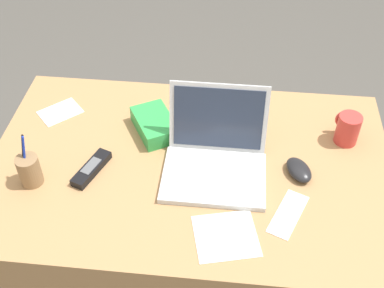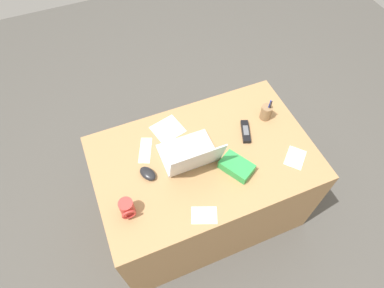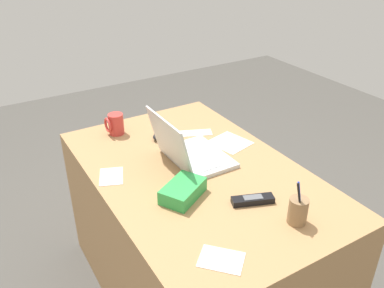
{
  "view_description": "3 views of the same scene",
  "coord_description": "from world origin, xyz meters",
  "px_view_note": "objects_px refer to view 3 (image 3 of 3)",
  "views": [
    {
      "loc": [
        0.12,
        -1.09,
        1.84
      ],
      "look_at": [
        0.01,
        0.0,
        0.8
      ],
      "focal_mm": 46.8,
      "sensor_mm": 36.0,
      "label": 1
    },
    {
      "loc": [
        0.44,
        0.9,
        2.31
      ],
      "look_at": [
        0.05,
        -0.06,
        0.79
      ],
      "focal_mm": 30.73,
      "sensor_mm": 36.0,
      "label": 2
    },
    {
      "loc": [
        -1.23,
        0.76,
        1.64
      ],
      "look_at": [
        0.08,
        -0.03,
        0.8
      ],
      "focal_mm": 37.98,
      "sensor_mm": 36.0,
      "label": 3
    }
  ],
  "objects_px": {
    "laptop": "(189,152)",
    "snack_bag": "(183,191)",
    "computer_mouse": "(162,135)",
    "cordless_phone": "(253,200)",
    "pen_holder": "(298,211)",
    "coffee_mug_white": "(115,124)"
  },
  "relations": [
    {
      "from": "computer_mouse",
      "to": "cordless_phone",
      "type": "distance_m",
      "value": 0.63
    },
    {
      "from": "coffee_mug_white",
      "to": "cordless_phone",
      "type": "distance_m",
      "value": 0.82
    },
    {
      "from": "laptop",
      "to": "computer_mouse",
      "type": "xyz_separation_m",
      "value": [
        0.26,
        0.0,
        -0.03
      ]
    },
    {
      "from": "laptop",
      "to": "pen_holder",
      "type": "xyz_separation_m",
      "value": [
        -0.54,
        -0.11,
        0.0
      ]
    },
    {
      "from": "laptop",
      "to": "snack_bag",
      "type": "xyz_separation_m",
      "value": [
        -0.21,
        0.15,
        -0.02
      ]
    },
    {
      "from": "computer_mouse",
      "to": "coffee_mug_white",
      "type": "xyz_separation_m",
      "value": [
        0.16,
        0.17,
        0.03
      ]
    },
    {
      "from": "computer_mouse",
      "to": "pen_holder",
      "type": "distance_m",
      "value": 0.81
    },
    {
      "from": "pen_holder",
      "to": "snack_bag",
      "type": "relative_size",
      "value": 0.97
    },
    {
      "from": "coffee_mug_white",
      "to": "snack_bag",
      "type": "xyz_separation_m",
      "value": [
        -0.63,
        -0.02,
        -0.02
      ]
    },
    {
      "from": "coffee_mug_white",
      "to": "snack_bag",
      "type": "relative_size",
      "value": 0.58
    },
    {
      "from": "snack_bag",
      "to": "computer_mouse",
      "type": "bearing_deg",
      "value": -17.71
    },
    {
      "from": "pen_holder",
      "to": "snack_bag",
      "type": "height_order",
      "value": "pen_holder"
    },
    {
      "from": "coffee_mug_white",
      "to": "pen_holder",
      "type": "xyz_separation_m",
      "value": [
        -0.96,
        -0.29,
        -0.0
      ]
    },
    {
      "from": "pen_holder",
      "to": "computer_mouse",
      "type": "bearing_deg",
      "value": 8.26
    },
    {
      "from": "computer_mouse",
      "to": "cordless_phone",
      "type": "height_order",
      "value": "computer_mouse"
    },
    {
      "from": "computer_mouse",
      "to": "snack_bag",
      "type": "bearing_deg",
      "value": 137.04
    },
    {
      "from": "snack_bag",
      "to": "coffee_mug_white",
      "type": "bearing_deg",
      "value": 1.95
    },
    {
      "from": "cordless_phone",
      "to": "pen_holder",
      "type": "distance_m",
      "value": 0.18
    },
    {
      "from": "cordless_phone",
      "to": "pen_holder",
      "type": "height_order",
      "value": "pen_holder"
    },
    {
      "from": "computer_mouse",
      "to": "snack_bag",
      "type": "xyz_separation_m",
      "value": [
        -0.47,
        0.15,
        0.01
      ]
    },
    {
      "from": "laptop",
      "to": "snack_bag",
      "type": "relative_size",
      "value": 1.75
    },
    {
      "from": "laptop",
      "to": "cordless_phone",
      "type": "relative_size",
      "value": 1.9
    }
  ]
}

